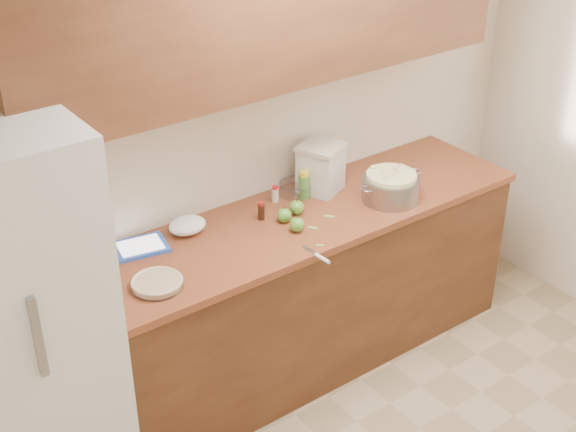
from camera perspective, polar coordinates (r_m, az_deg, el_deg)
room_shell at (r=2.95m, az=17.52°, el=-5.29°), size 3.60×3.60×3.60m
counter_run at (r=4.27m, az=0.14°, el=-5.60°), size 2.64×0.68×0.92m
upper_cabinets at (r=3.75m, az=-1.29°, el=14.53°), size 2.60×0.34×0.70m
fridge at (r=3.49m, az=-19.04°, el=-7.75°), size 0.70×0.70×1.80m
pie at (r=3.56m, az=-9.30°, el=-4.73°), size 0.24×0.24×0.04m
colander at (r=4.22m, az=7.31°, el=2.06°), size 0.40×0.30×0.15m
flour_canister at (r=4.25m, az=2.34°, el=3.47°), size 0.28×0.28×0.26m
tablet at (r=3.85m, az=-10.46°, el=-2.17°), size 0.28×0.23×0.02m
paring_knife at (r=3.71m, az=2.34°, el=-2.96°), size 0.03×0.19×0.02m
lemon_bottle at (r=4.20m, az=1.16°, el=2.20°), size 0.06×0.06×0.15m
cinnamon_shaker at (r=4.17m, az=-0.92°, el=1.56°), size 0.04×0.04×0.09m
vanilla_bottle at (r=4.01m, az=-1.92°, el=0.36°), size 0.03×0.03×0.10m
mixing_bowl at (r=4.25m, az=0.57°, el=2.02°), size 0.19×0.19×0.07m
paper_towel at (r=3.93m, az=-7.17°, el=-0.67°), size 0.21×0.18×0.08m
apple_left at (r=3.99m, az=-0.26°, el=0.06°), size 0.07×0.07×0.09m
apple_center at (r=4.06m, az=0.63°, el=0.60°), size 0.08×0.08×0.09m
apple_front at (r=3.91m, az=0.64°, el=-0.62°), size 0.07×0.07×0.09m
peel_a at (r=3.95m, az=1.76°, el=-0.84°), size 0.04×0.05×0.00m
peel_b at (r=3.81m, az=2.28°, el=-2.10°), size 0.04×0.03×0.00m
peel_c at (r=4.06m, az=2.95°, el=-0.02°), size 0.05×0.05×0.00m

